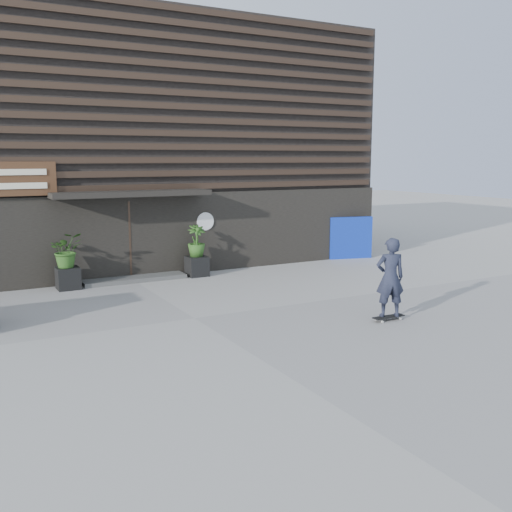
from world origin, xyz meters
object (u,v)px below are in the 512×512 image
skateboarder (390,278)px  blue_tarp (351,238)px  planter_pot_right (197,266)px  planter_pot_left (68,278)px

skateboarder → blue_tarp: bearing=58.5°
blue_tarp → planter_pot_right: bearing=-163.2°
planter_pot_left → blue_tarp: (9.85, 0.30, 0.44)m
blue_tarp → skateboarder: (-4.24, -6.90, 0.22)m
planter_pot_left → blue_tarp: size_ratio=0.38×
blue_tarp → planter_pot_left: bearing=-164.3°
planter_pot_right → skateboarder: size_ratio=0.33×
blue_tarp → skateboarder: bearing=-107.6°
planter_pot_right → skateboarder: 6.88m
planter_pot_left → planter_pot_right: same height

